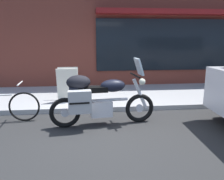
{
  "coord_description": "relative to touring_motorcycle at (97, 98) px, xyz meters",
  "views": [
    {
      "loc": [
        -0.43,
        -4.15,
        1.79
      ],
      "look_at": [
        0.06,
        0.6,
        0.7
      ],
      "focal_mm": 36.58,
      "sensor_mm": 36.0,
      "label": 1
    }
  ],
  "objects": [
    {
      "name": "touring_motorcycle",
      "position": [
        0.0,
        0.0,
        0.0
      ],
      "size": [
        2.2,
        0.8,
        1.39
      ],
      "color": "black",
      "rests_on": "ground_plane"
    },
    {
      "name": "ground_plane",
      "position": [
        0.27,
        -0.35,
        -0.6
      ],
      "size": [
        80.0,
        80.0,
        0.0
      ],
      "primitive_type": "plane",
      "color": "#2A2A2A"
    },
    {
      "name": "sandwich_board_sign",
      "position": [
        -0.73,
        1.64,
        -0.03
      ],
      "size": [
        0.55,
        0.41,
        0.89
      ],
      "color": "silver",
      "rests_on": "sidewalk_curb"
    }
  ]
}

